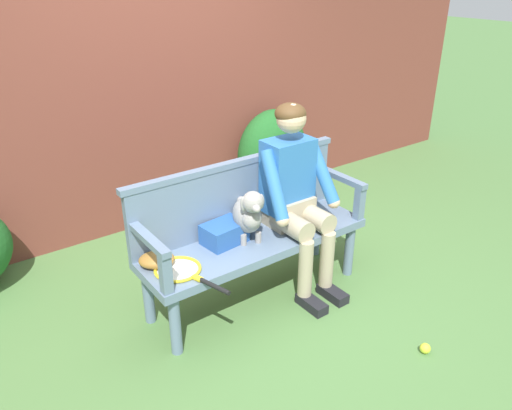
{
  "coord_description": "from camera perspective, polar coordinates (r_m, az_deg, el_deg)",
  "views": [
    {
      "loc": [
        -1.75,
        -2.4,
        2.15
      ],
      "look_at": [
        0.0,
        0.0,
        0.72
      ],
      "focal_mm": 35.1,
      "sensor_mm": 36.0,
      "label": 1
    }
  ],
  "objects": [
    {
      "name": "hedge_bush_mid_right",
      "position": [
        5.0,
        1.89,
        5.82
      ],
      "size": [
        0.77,
        0.51,
        0.9
      ],
      "primitive_type": "ellipsoid",
      "color": "#1E5B23",
      "rests_on": "ground"
    },
    {
      "name": "tennis_racket",
      "position": [
        3.08,
        -8.56,
        -7.41
      ],
      "size": [
        0.36,
        0.58,
        0.03
      ],
      "color": "yellow",
      "rests_on": "garden_bench"
    },
    {
      "name": "bench_armrest_right_end",
      "position": [
        3.73,
        10.48,
        1.91
      ],
      "size": [
        0.06,
        0.49,
        0.28
      ],
      "color": "slate",
      "rests_on": "garden_bench"
    },
    {
      "name": "brick_garden_fence",
      "position": [
        4.49,
        -12.74,
        13.11
      ],
      "size": [
        8.0,
        0.3,
        2.44
      ],
      "primitive_type": "cube",
      "color": "brown",
      "rests_on": "ground"
    },
    {
      "name": "baseball_glove",
      "position": [
        3.15,
        -11.26,
        -6.13
      ],
      "size": [
        0.27,
        0.25,
        0.09
      ],
      "primitive_type": "ellipsoid",
      "rotation": [
        0.0,
        0.0,
        -0.47
      ],
      "color": "#9E6B2D",
      "rests_on": "garden_bench"
    },
    {
      "name": "dog_on_bench",
      "position": [
        3.3,
        -0.86,
        -1.0
      ],
      "size": [
        0.27,
        0.39,
        0.4
      ],
      "color": "gray",
      "rests_on": "garden_bench"
    },
    {
      "name": "sports_bag",
      "position": [
        3.33,
        -3.64,
        -3.22
      ],
      "size": [
        0.3,
        0.23,
        0.14
      ],
      "primitive_type": "cube",
      "rotation": [
        0.0,
        0.0,
        0.11
      ],
      "color": "#2856A3",
      "rests_on": "garden_bench"
    },
    {
      "name": "bench_backrest",
      "position": [
        3.45,
        -2.12,
        1.32
      ],
      "size": [
        1.67,
        0.06,
        0.5
      ],
      "color": "slate",
      "rests_on": "garden_bench"
    },
    {
      "name": "bench_armrest_left_end",
      "position": [
        2.91,
        -11.44,
        -5.39
      ],
      "size": [
        0.06,
        0.49,
        0.28
      ],
      "color": "slate",
      "rests_on": "garden_bench"
    },
    {
      "name": "person_seated",
      "position": [
        3.46,
        4.45,
        1.58
      ],
      "size": [
        0.56,
        0.65,
        1.34
      ],
      "color": "black",
      "rests_on": "ground"
    },
    {
      "name": "garden_bench",
      "position": [
        3.44,
        -0.0,
        -4.71
      ],
      "size": [
        1.63,
        0.49,
        0.47
      ],
      "color": "slate",
      "rests_on": "ground"
    },
    {
      "name": "ground_plane",
      "position": [
        3.67,
        -0.0,
        -10.23
      ],
      "size": [
        40.0,
        40.0,
        0.0
      ],
      "primitive_type": "plane",
      "color": "#4C753D"
    },
    {
      "name": "tennis_ball",
      "position": [
        3.35,
        18.72,
        -15.21
      ],
      "size": [
        0.07,
        0.07,
        0.07
      ],
      "primitive_type": "sphere",
      "color": "#CCDB33",
      "rests_on": "ground"
    }
  ]
}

